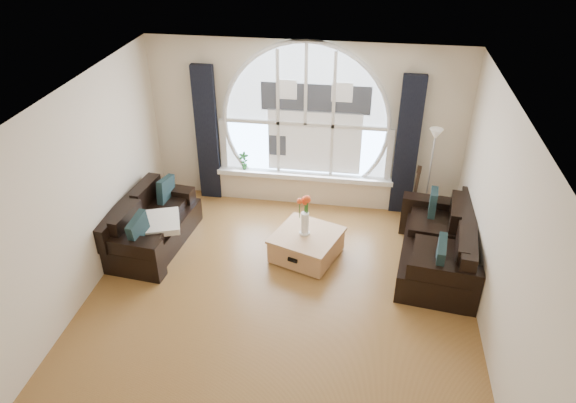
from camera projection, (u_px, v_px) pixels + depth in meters
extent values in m
cube|color=brown|center=(277.00, 307.00, 6.82)|extent=(5.00, 5.50, 0.01)
cube|color=silver|center=(275.00, 108.00, 5.42)|extent=(5.00, 5.50, 0.01)
cube|color=beige|center=(306.00, 126.00, 8.45)|extent=(5.00, 0.01, 2.70)
cube|color=beige|center=(73.00, 202.00, 6.45)|extent=(0.01, 5.50, 2.70)
cube|color=beige|center=(502.00, 238.00, 5.80)|extent=(0.01, 5.50, 2.70)
cube|color=silver|center=(492.00, 154.00, 5.32)|extent=(0.92, 5.50, 0.72)
cube|color=silver|center=(306.00, 110.00, 8.28)|extent=(2.60, 0.06, 2.15)
cube|color=white|center=(304.00, 175.00, 8.80)|extent=(2.90, 0.22, 0.08)
cube|color=white|center=(305.00, 111.00, 8.26)|extent=(2.76, 0.08, 2.15)
cube|color=silver|center=(315.00, 119.00, 8.31)|extent=(1.70, 0.02, 1.50)
cube|color=black|center=(207.00, 134.00, 8.66)|extent=(0.35, 0.12, 2.30)
cube|color=black|center=(407.00, 147.00, 8.24)|extent=(0.35, 0.12, 2.30)
cube|color=black|center=(152.00, 222.00, 7.81)|extent=(1.02, 1.76, 0.75)
cube|color=black|center=(437.00, 243.00, 7.34)|extent=(1.16, 1.95, 0.82)
cube|color=#B58050|center=(307.00, 244.00, 7.64)|extent=(1.11, 1.11, 0.43)
cube|color=silver|center=(160.00, 222.00, 7.61)|extent=(0.71, 0.71, 0.10)
cube|color=white|center=(305.00, 211.00, 7.36)|extent=(0.24, 0.24, 0.70)
cube|color=#B2B2B2|center=(429.00, 177.00, 8.13)|extent=(0.24, 0.24, 1.60)
cube|color=brown|center=(415.00, 193.00, 8.26)|extent=(0.42, 0.35, 1.06)
imported|color=#1E6023|center=(244.00, 161.00, 8.83)|extent=(0.16, 0.11, 0.30)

